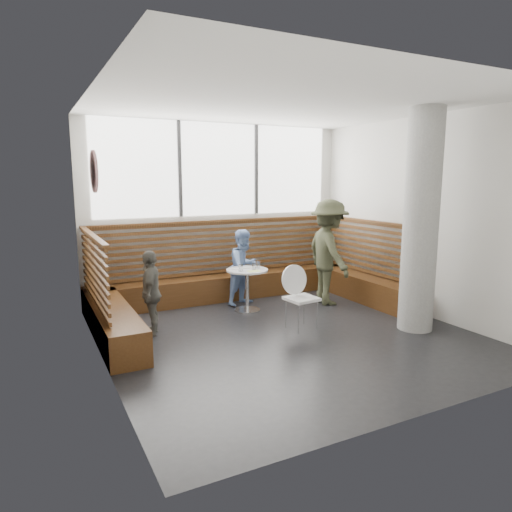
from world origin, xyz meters
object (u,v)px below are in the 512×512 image
cafe_table (247,281)px  cafe_chair (299,292)px  child_left (151,293)px  concrete_column (421,222)px  child_back (244,267)px  adult_man (329,252)px

cafe_table → cafe_chair: size_ratio=0.76×
child_left → cafe_chair: bearing=92.4°
cafe_table → cafe_chair: bearing=-74.9°
concrete_column → cafe_chair: concrete_column is taller
concrete_column → child_back: size_ratio=2.39×
cafe_table → adult_man: adult_man is taller
cafe_chair → child_back: 1.54m
concrete_column → child_back: (-1.70, 2.36, -0.93)m
adult_man → child_back: (-1.36, 0.62, -0.26)m
cafe_chair → adult_man: size_ratio=0.51×
child_left → concrete_column: bearing=88.2°
cafe_chair → child_left: child_left is taller
adult_man → child_left: bearing=102.5°
child_back → cafe_table: bearing=-129.8°
cafe_table → child_back: bearing=71.6°
child_back → adult_man: bearing=-46.0°
cafe_table → adult_man: bearing=-8.9°
child_left → cafe_table: bearing=125.5°
child_left → child_back: bearing=135.3°
cafe_chair → adult_man: (1.18, 0.90, 0.38)m
cafe_chair → adult_man: bearing=31.4°
cafe_chair → child_back: child_back is taller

